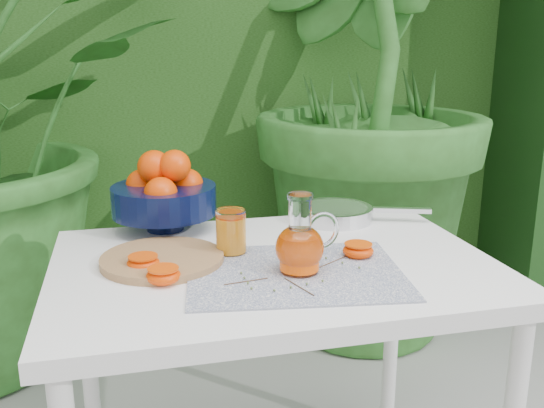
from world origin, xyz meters
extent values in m
cube|color=#1C4012|center=(0.00, 2.20, 1.25)|extent=(8.00, 1.20, 2.50)
imported|color=#2B5B1F|center=(0.72, 1.23, 1.08)|extent=(2.48, 2.48, 2.17)
cube|color=white|center=(0.06, 0.07, 0.73)|extent=(1.00, 0.70, 0.04)
cylinder|color=white|center=(-0.39, 0.37, 0.35)|extent=(0.04, 0.04, 0.71)
cylinder|color=white|center=(0.51, 0.37, 0.35)|extent=(0.04, 0.04, 0.71)
cube|color=#0D1E4D|center=(0.09, -0.02, 0.75)|extent=(0.51, 0.42, 0.00)
cylinder|color=olive|center=(-0.18, 0.11, 0.76)|extent=(0.37, 0.37, 0.02)
cylinder|color=black|center=(-0.16, 0.37, 0.77)|extent=(0.11, 0.11, 0.04)
cylinder|color=black|center=(-0.16, 0.37, 0.83)|extent=(0.32, 0.32, 0.08)
sphere|color=#FE3E02|center=(-0.21, 0.41, 0.87)|extent=(0.10, 0.10, 0.09)
sphere|color=#FE3E02|center=(-0.10, 0.39, 0.87)|extent=(0.10, 0.10, 0.09)
sphere|color=#FE3E02|center=(-0.17, 0.30, 0.87)|extent=(0.10, 0.10, 0.09)
sphere|color=#FE3E02|center=(-0.15, 0.44, 0.87)|extent=(0.10, 0.10, 0.09)
sphere|color=#FE3E02|center=(-0.18, 0.38, 0.92)|extent=(0.10, 0.10, 0.09)
sphere|color=#FE3E02|center=(-0.13, 0.35, 0.93)|extent=(0.10, 0.10, 0.08)
cylinder|color=white|center=(0.10, -0.02, 0.76)|extent=(0.10, 0.10, 0.01)
ellipsoid|color=white|center=(0.10, -0.02, 0.81)|extent=(0.12, 0.12, 0.10)
cylinder|color=white|center=(0.10, -0.02, 0.89)|extent=(0.06, 0.06, 0.07)
cylinder|color=white|center=(0.10, -0.02, 0.92)|extent=(0.07, 0.07, 0.01)
torus|color=white|center=(0.15, -0.01, 0.84)|extent=(0.08, 0.03, 0.08)
cylinder|color=#CC4304|center=(0.10, -0.02, 0.80)|extent=(0.10, 0.10, 0.07)
cylinder|color=white|center=(-0.02, 0.14, 0.81)|extent=(0.07, 0.07, 0.10)
cylinder|color=orange|center=(-0.02, 0.14, 0.80)|extent=(0.07, 0.07, 0.08)
cylinder|color=#E34A07|center=(-0.02, 0.14, 0.84)|extent=(0.06, 0.06, 0.00)
cylinder|color=silver|center=(0.31, 0.34, 0.77)|extent=(0.27, 0.27, 0.04)
cylinder|color=white|center=(0.31, 0.34, 0.79)|extent=(0.24, 0.24, 0.01)
cube|color=silver|center=(0.48, 0.28, 0.78)|extent=(0.16, 0.07, 0.01)
ellipsoid|color=#FE3E02|center=(-0.19, -0.01, 0.77)|extent=(0.09, 0.09, 0.03)
cylinder|color=#E34A07|center=(-0.19, -0.01, 0.78)|extent=(0.08, 0.08, 0.00)
ellipsoid|color=#FE3E02|center=(-0.23, 0.08, 0.77)|extent=(0.09, 0.09, 0.03)
cylinder|color=#E34A07|center=(-0.23, 0.08, 0.78)|extent=(0.08, 0.08, 0.00)
ellipsoid|color=#FE3E02|center=(0.26, 0.04, 0.77)|extent=(0.09, 0.09, 0.03)
cylinder|color=#E34A07|center=(0.26, 0.04, 0.78)|extent=(0.08, 0.08, 0.00)
cylinder|color=#513725|center=(0.07, -0.10, 0.76)|extent=(0.03, 0.10, 0.00)
sphere|color=#556937|center=(0.02, -0.12, 0.76)|extent=(0.01, 0.01, 0.01)
sphere|color=#556937|center=(0.06, -0.11, 0.76)|extent=(0.01, 0.01, 0.01)
sphere|color=#556937|center=(0.09, -0.10, 0.76)|extent=(0.01, 0.01, 0.01)
sphere|color=#556937|center=(0.13, -0.09, 0.76)|extent=(0.01, 0.01, 0.01)
cylinder|color=#513725|center=(0.19, 0.02, 0.76)|extent=(0.11, 0.07, 0.00)
sphere|color=#556937|center=(0.15, 0.08, 0.76)|extent=(0.01, 0.01, 0.01)
sphere|color=#556937|center=(0.18, 0.04, 0.76)|extent=(0.01, 0.01, 0.01)
sphere|color=#556937|center=(0.21, 0.00, 0.76)|extent=(0.01, 0.01, 0.01)
sphere|color=#556937|center=(0.23, -0.04, 0.76)|extent=(0.01, 0.01, 0.01)
cylinder|color=#513725|center=(-0.02, -0.05, 0.76)|extent=(0.10, 0.02, 0.00)
sphere|color=#556937|center=(-0.02, -0.09, 0.76)|extent=(0.01, 0.01, 0.01)
sphere|color=#556937|center=(-0.02, -0.06, 0.76)|extent=(0.01, 0.01, 0.01)
sphere|color=#556937|center=(-0.02, -0.04, 0.76)|extent=(0.01, 0.01, 0.01)
sphere|color=#556937|center=(-0.03, -0.01, 0.76)|extent=(0.01, 0.01, 0.01)
camera|label=1|loc=(-0.25, -1.20, 1.24)|focal=40.00mm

